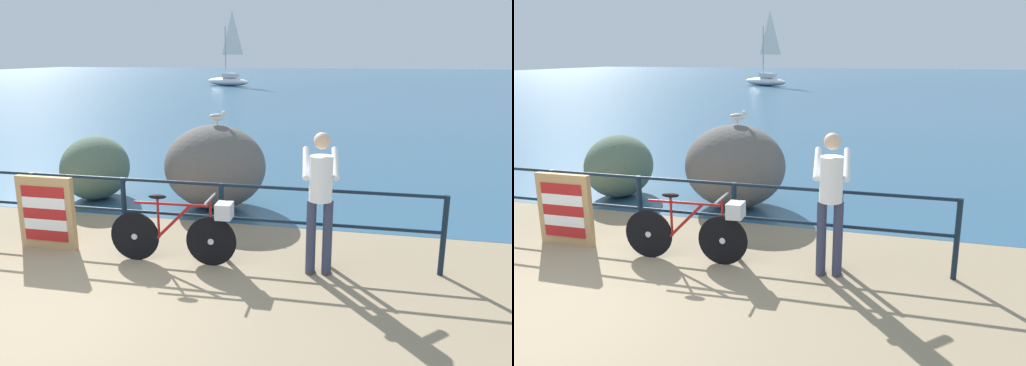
% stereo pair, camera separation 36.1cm
% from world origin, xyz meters
% --- Properties ---
extents(ground_plane, '(120.00, 120.00, 0.10)m').
position_xyz_m(ground_plane, '(0.00, 20.00, -0.05)').
color(ground_plane, '#937F60').
extents(sea_surface, '(120.00, 90.00, 0.01)m').
position_xyz_m(sea_surface, '(0.00, 48.48, 0.00)').
color(sea_surface, '#2D5675').
rests_on(sea_surface, ground_plane).
extents(promenade_railing, '(8.52, 0.07, 1.02)m').
position_xyz_m(promenade_railing, '(0.00, 2.14, 0.64)').
color(promenade_railing, black).
rests_on(promenade_railing, ground_plane).
extents(bicycle, '(1.70, 0.48, 0.92)m').
position_xyz_m(bicycle, '(0.99, 1.79, 0.46)').
color(bicycle, black).
rests_on(bicycle, ground_plane).
extents(person_at_railing, '(0.50, 0.66, 1.78)m').
position_xyz_m(person_at_railing, '(2.73, 1.86, 0.99)').
color(person_at_railing, '#333851').
rests_on(person_at_railing, ground_plane).
extents(folded_deckchair_stack, '(0.84, 0.10, 1.04)m').
position_xyz_m(folded_deckchair_stack, '(-1.05, 1.89, 0.52)').
color(folded_deckchair_stack, tan).
rests_on(folded_deckchair_stack, ground_plane).
extents(breakwater_boulder_main, '(1.80, 1.60, 1.48)m').
position_xyz_m(breakwater_boulder_main, '(0.66, 4.31, 0.74)').
color(breakwater_boulder_main, '#605B56').
rests_on(breakwater_boulder_main, ground).
extents(breakwater_boulder_left, '(1.21, 1.44, 1.18)m').
position_xyz_m(breakwater_boulder_left, '(-1.70, 4.37, 0.59)').
color(breakwater_boulder_left, '#556A55').
rests_on(breakwater_boulder_left, ground).
extents(seagull, '(0.32, 0.25, 0.23)m').
position_xyz_m(seagull, '(0.70, 4.36, 1.62)').
color(seagull, gold).
rests_on(seagull, breakwater_boulder_main).
extents(sailboat, '(4.56, 2.93, 6.16)m').
position_xyz_m(sailboat, '(-8.62, 38.50, 0.71)').
color(sailboat, white).
rests_on(sailboat, sea_surface).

